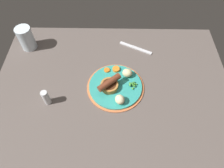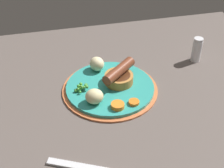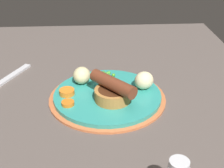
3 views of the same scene
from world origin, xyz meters
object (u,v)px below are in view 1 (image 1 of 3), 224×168
at_px(fork, 136,48).
at_px(salt_shaker, 46,98).
at_px(sausage_pudding, 109,84).
at_px(drinking_glass, 26,38).
at_px(potato_chunk_0, 127,73).
at_px(dinner_plate, 115,86).
at_px(potato_chunk_1, 120,99).
at_px(pea_pile, 133,85).
at_px(carrot_slice_1, 116,69).
at_px(carrot_slice_0, 107,70).

relative_size(fork, salt_shaker, 2.30).
height_order(sausage_pudding, drinking_glass, drinking_glass).
height_order(potato_chunk_0, drinking_glass, drinking_glass).
xyz_separation_m(dinner_plate, potato_chunk_1, (0.02, -0.08, 0.03)).
height_order(dinner_plate, salt_shaker, salt_shaker).
bearing_deg(drinking_glass, salt_shaker, -63.90).
xyz_separation_m(dinner_plate, pea_pile, (0.08, -0.00, 0.02)).
bearing_deg(fork, potato_chunk_1, -78.62).
bearing_deg(potato_chunk_0, carrot_slice_1, 148.50).
distance_m(potato_chunk_1, carrot_slice_1, 0.18).
distance_m(sausage_pudding, carrot_slice_1, 0.11).
bearing_deg(carrot_slice_0, carrot_slice_1, 6.20).
bearing_deg(potato_chunk_0, fork, 75.13).
height_order(dinner_plate, carrot_slice_0, carrot_slice_0).
distance_m(sausage_pudding, salt_shaker, 0.28).
relative_size(potato_chunk_0, potato_chunk_1, 1.04).
bearing_deg(potato_chunk_0, potato_chunk_1, -103.90).
bearing_deg(salt_shaker, sausage_pudding, 15.34).
relative_size(drinking_glass, salt_shaker, 1.57).
height_order(carrot_slice_1, salt_shaker, salt_shaker).
xyz_separation_m(dinner_plate, fork, (0.11, 0.25, -0.00)).
relative_size(potato_chunk_1, salt_shaker, 0.57).
xyz_separation_m(sausage_pudding, potato_chunk_0, (0.08, 0.07, -0.00)).
bearing_deg(carrot_slice_1, carrot_slice_0, -173.80).
distance_m(potato_chunk_0, carrot_slice_0, 0.10).
relative_size(dinner_plate, carrot_slice_1, 7.73).
distance_m(sausage_pudding, potato_chunk_0, 0.11).
bearing_deg(salt_shaker, carrot_slice_0, 33.87).
height_order(potato_chunk_1, carrot_slice_0, potato_chunk_1).
distance_m(dinner_plate, fork, 0.27).
distance_m(sausage_pudding, fork, 0.29).
bearing_deg(carrot_slice_1, potato_chunk_0, -31.50).
distance_m(potato_chunk_1, salt_shaker, 0.31).
bearing_deg(pea_pile, fork, 83.73).
height_order(dinner_plate, pea_pile, pea_pile).
bearing_deg(potato_chunk_1, potato_chunk_0, 76.10).
height_order(potato_chunk_0, potato_chunk_1, potato_chunk_1).
bearing_deg(dinner_plate, carrot_slice_0, 116.37).
bearing_deg(dinner_plate, sausage_pudding, -159.42).
height_order(dinner_plate, drinking_glass, drinking_glass).
distance_m(sausage_pudding, drinking_glass, 0.50).
height_order(pea_pile, salt_shaker, salt_shaker).
relative_size(potato_chunk_0, carrot_slice_1, 1.36).
xyz_separation_m(drinking_glass, salt_shaker, (0.16, -0.33, -0.02)).
relative_size(sausage_pudding, pea_pile, 2.49).
distance_m(dinner_plate, carrot_slice_1, 0.09).
xyz_separation_m(potato_chunk_0, fork, (0.05, 0.19, -0.03)).
xyz_separation_m(sausage_pudding, pea_pile, (0.11, 0.01, -0.01)).
bearing_deg(dinner_plate, carrot_slice_1, 88.95).
height_order(potato_chunk_1, salt_shaker, salt_shaker).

